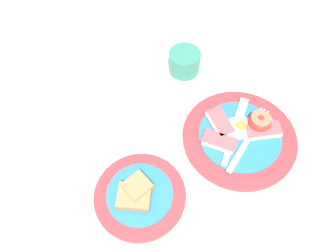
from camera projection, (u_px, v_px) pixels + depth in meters
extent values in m
plane|color=beige|center=(204.00, 149.00, 0.72)|extent=(3.00, 3.00, 0.00)
cylinder|color=red|center=(239.00, 138.00, 0.73)|extent=(0.25, 0.25, 0.01)
cylinder|color=teal|center=(240.00, 136.00, 0.72)|extent=(0.18, 0.18, 0.00)
cube|color=#BC5156|center=(220.00, 122.00, 0.73)|extent=(0.05, 0.08, 0.01)
cube|color=beige|center=(214.00, 124.00, 0.73)|extent=(0.02, 0.07, 0.01)
cube|color=#BC5156|center=(263.00, 130.00, 0.72)|extent=(0.09, 0.06, 0.01)
cube|color=beige|center=(266.00, 136.00, 0.71)|extent=(0.07, 0.04, 0.01)
cube|color=#BC5156|center=(219.00, 141.00, 0.70)|extent=(0.07, 0.08, 0.01)
cube|color=beige|center=(217.00, 147.00, 0.70)|extent=(0.05, 0.06, 0.01)
ellipsoid|color=red|center=(260.00, 121.00, 0.72)|extent=(0.05, 0.05, 0.03)
cylinder|color=#DB664C|center=(261.00, 118.00, 0.71)|extent=(0.04, 0.04, 0.00)
ellipsoid|color=white|center=(239.00, 129.00, 0.72)|extent=(0.07, 0.06, 0.01)
ellipsoid|color=yellow|center=(242.00, 126.00, 0.72)|extent=(0.02, 0.02, 0.01)
cube|color=silver|center=(240.00, 153.00, 0.69)|extent=(0.10, 0.06, 0.00)
cube|color=silver|center=(254.00, 128.00, 0.72)|extent=(0.03, 0.03, 0.00)
cube|color=silver|center=(264.00, 118.00, 0.74)|extent=(0.04, 0.02, 0.00)
cube|color=silver|center=(261.00, 116.00, 0.74)|extent=(0.04, 0.02, 0.00)
cube|color=silver|center=(258.00, 115.00, 0.74)|extent=(0.04, 0.02, 0.00)
cube|color=silver|center=(230.00, 144.00, 0.70)|extent=(0.09, 0.08, 0.00)
cube|color=#9EA0A5|center=(241.00, 111.00, 0.75)|extent=(0.07, 0.06, 0.00)
cylinder|color=red|center=(140.00, 196.00, 0.65)|extent=(0.18, 0.18, 0.01)
cylinder|color=teal|center=(140.00, 194.00, 0.65)|extent=(0.13, 0.13, 0.00)
cube|color=#9E7A4C|center=(138.00, 187.00, 0.64)|extent=(0.06, 0.05, 0.03)
cube|color=#9E7A4C|center=(134.00, 197.00, 0.63)|extent=(0.08, 0.08, 0.02)
cylinder|color=#337F6B|center=(185.00, 62.00, 0.82)|extent=(0.08, 0.08, 0.06)
cylinder|color=white|center=(185.00, 55.00, 0.80)|extent=(0.07, 0.07, 0.01)
cube|color=silver|center=(81.00, 144.00, 0.72)|extent=(0.11, 0.05, 0.01)
ellipsoid|color=silver|center=(128.00, 136.00, 0.73)|extent=(0.07, 0.05, 0.01)
cube|color=silver|center=(108.00, 148.00, 0.72)|extent=(0.11, 0.04, 0.01)
ellipsoid|color=silver|center=(67.00, 177.00, 0.67)|extent=(0.07, 0.04, 0.01)
cube|color=silver|center=(319.00, 219.00, 0.63)|extent=(0.02, 0.11, 0.01)
cube|color=silver|center=(297.00, 186.00, 0.67)|extent=(0.02, 0.03, 0.01)
cube|color=silver|center=(290.00, 170.00, 0.69)|extent=(0.01, 0.04, 0.00)
cube|color=silver|center=(287.00, 171.00, 0.69)|extent=(0.01, 0.04, 0.00)
cube|color=silver|center=(284.00, 172.00, 0.68)|extent=(0.01, 0.04, 0.00)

